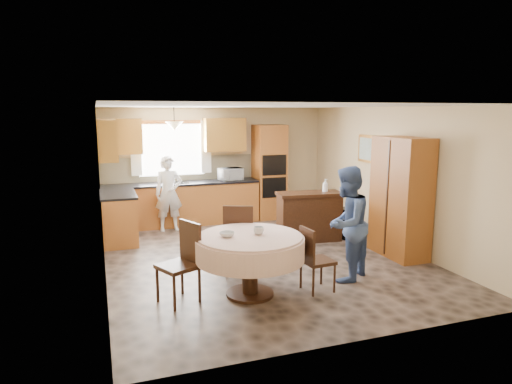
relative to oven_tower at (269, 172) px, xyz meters
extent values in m
cube|color=brown|center=(-1.15, -2.69, -1.06)|extent=(5.00, 6.00, 0.01)
cube|color=white|center=(-1.15, -2.69, 1.44)|extent=(5.00, 6.00, 0.01)
cube|color=#CCB282|center=(-1.15, 0.31, 0.19)|extent=(5.00, 0.02, 2.50)
cube|color=#CCB282|center=(-1.15, -5.69, 0.19)|extent=(5.00, 0.02, 2.50)
cube|color=#CCB282|center=(-3.65, -2.69, 0.19)|extent=(0.02, 6.00, 2.50)
cube|color=#CCB282|center=(1.35, -2.69, 0.19)|extent=(0.02, 6.00, 2.50)
cube|color=white|center=(-2.15, 0.29, 0.54)|extent=(1.40, 0.03, 1.10)
cube|color=white|center=(-2.90, 0.24, 0.59)|extent=(0.22, 0.02, 1.15)
cube|color=white|center=(-1.40, 0.24, 0.59)|extent=(0.22, 0.02, 1.15)
cube|color=#C07033|center=(-2.00, 0.01, -0.62)|extent=(3.30, 0.60, 0.88)
cube|color=black|center=(-2.00, 0.01, -0.16)|extent=(3.30, 0.64, 0.04)
cube|color=#C07033|center=(-3.35, -0.89, -0.62)|extent=(0.60, 1.20, 0.88)
cube|color=black|center=(-3.35, -0.89, -0.16)|extent=(0.64, 1.20, 0.04)
cube|color=#CABB8F|center=(-2.00, 0.30, 0.12)|extent=(3.30, 0.02, 0.55)
cube|color=gold|center=(-3.20, 0.15, 0.85)|extent=(0.85, 0.33, 0.72)
cube|color=gold|center=(-1.00, 0.15, 0.85)|extent=(0.90, 0.33, 0.72)
cube|color=gold|center=(-3.48, -0.89, 0.85)|extent=(0.33, 1.20, 0.72)
cube|color=#C07033|center=(0.00, 0.00, 0.00)|extent=(0.66, 0.62, 2.12)
cube|color=black|center=(0.00, -0.31, 0.19)|extent=(0.56, 0.01, 0.45)
cube|color=black|center=(0.00, -0.31, -0.31)|extent=(0.56, 0.01, 0.45)
cone|color=beige|center=(-2.15, -0.19, 1.06)|extent=(0.36, 0.36, 0.18)
cube|color=#3D2010|center=(0.04, -2.01, -0.63)|extent=(1.26, 0.63, 0.87)
cube|color=black|center=(0.87, -2.09, -0.77)|extent=(0.45, 0.34, 0.59)
cube|color=#C07033|center=(1.07, -3.34, -0.06)|extent=(0.52, 1.05, 2.00)
cylinder|color=#3D2010|center=(-1.85, -4.13, -0.68)|extent=(0.21, 0.21, 0.75)
cylinder|color=#3D2010|center=(-1.85, -4.13, -1.04)|extent=(0.63, 0.63, 0.04)
cylinder|color=#EFE0C3|center=(-1.85, -4.13, -0.27)|extent=(1.38, 1.38, 0.05)
cylinder|color=#EFE0C3|center=(-1.85, -4.13, -0.41)|extent=(1.44, 1.44, 0.30)
cube|color=#3D2010|center=(-2.78, -4.05, -0.58)|extent=(0.59, 0.59, 0.05)
cube|color=#3D2010|center=(-2.60, -3.96, -0.30)|extent=(0.22, 0.40, 0.53)
cylinder|color=#3D2010|center=(-2.97, -4.24, -0.83)|extent=(0.04, 0.04, 0.46)
cylinder|color=#3D2010|center=(-2.59, -4.24, -0.83)|extent=(0.04, 0.04, 0.46)
cylinder|color=#3D2010|center=(-2.97, -3.85, -0.83)|extent=(0.04, 0.04, 0.46)
cylinder|color=#3D2010|center=(-2.59, -3.85, -0.83)|extent=(0.04, 0.04, 0.46)
cube|color=#3D2010|center=(-1.71, -3.22, -0.57)|extent=(0.61, 0.61, 0.05)
cube|color=#3D2010|center=(-1.79, -3.41, -0.27)|extent=(0.42, 0.21, 0.55)
cylinder|color=#3D2010|center=(-1.90, -3.41, -0.82)|extent=(0.04, 0.04, 0.47)
cylinder|color=#3D2010|center=(-1.51, -3.41, -0.82)|extent=(0.04, 0.04, 0.47)
cylinder|color=#3D2010|center=(-1.90, -3.02, -0.82)|extent=(0.04, 0.04, 0.47)
cylinder|color=#3D2010|center=(-1.51, -3.02, -0.82)|extent=(0.04, 0.04, 0.47)
cube|color=#3D2010|center=(-0.92, -4.28, -0.65)|extent=(0.42, 0.42, 0.05)
cube|color=#3D2010|center=(-1.10, -4.29, -0.40)|extent=(0.07, 0.37, 0.46)
cylinder|color=#3D2010|center=(-1.09, -4.44, -0.86)|extent=(0.03, 0.03, 0.40)
cylinder|color=#3D2010|center=(-0.76, -4.44, -0.86)|extent=(0.03, 0.03, 0.40)
cylinder|color=#3D2010|center=(-1.09, -4.11, -0.86)|extent=(0.03, 0.03, 0.40)
cylinder|color=#3D2010|center=(-0.76, -4.11, -0.86)|extent=(0.03, 0.03, 0.40)
cube|color=#ECA245|center=(1.32, -1.94, 0.64)|extent=(0.05, 0.65, 0.53)
cube|color=#ABC3C9|center=(1.29, -1.94, 0.64)|extent=(0.01, 0.53, 0.42)
imported|color=silver|center=(-0.93, -0.04, 0.00)|extent=(0.54, 0.42, 0.27)
imported|color=silver|center=(-2.34, -0.39, -0.29)|extent=(0.57, 0.38, 1.54)
imported|color=#3E5588|center=(-0.35, -4.03, -0.23)|extent=(1.02, 0.99, 1.66)
imported|color=#B2B2B2|center=(-0.16, -2.01, -0.16)|extent=(0.25, 0.25, 0.06)
imported|color=silver|center=(0.36, -2.01, -0.05)|extent=(0.15, 0.15, 0.29)
imported|color=#B2B2B2|center=(-1.72, -4.13, -0.19)|extent=(0.14, 0.14, 0.11)
imported|color=#B2B2B2|center=(-2.15, -4.09, -0.21)|extent=(0.26, 0.26, 0.06)
camera|label=1|loc=(-3.67, -9.59, 1.36)|focal=32.00mm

